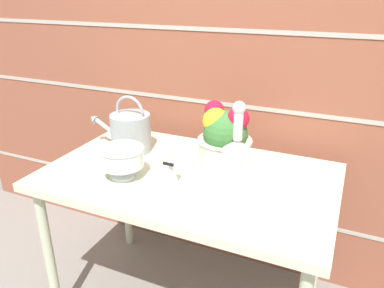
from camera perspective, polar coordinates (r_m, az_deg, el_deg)
The scene contains 7 objects.
brick_wall at distance 1.90m, azimuth 5.66°, elevation 11.58°, with size 3.60×0.08×2.20m.
patio_table at distance 1.62m, azimuth -0.54°, elevation -6.73°, with size 1.21×0.74×0.74m.
watering_can at distance 1.79m, azimuth -9.40°, elevation 1.88°, with size 0.33×0.19×0.27m.
crystal_pedestal_bowl at distance 1.54m, azimuth -10.62°, elevation -2.06°, with size 0.18×0.18×0.13m.
flower_planter at distance 1.62m, azimuth 4.94°, elevation 0.99°, with size 0.24×0.24×0.28m.
glass_decanter at distance 1.43m, azimuth 6.80°, elevation -2.42°, with size 0.11×0.11×0.35m.
figurine_vase at distance 1.44m, azimuth -3.24°, elevation -4.26°, with size 0.08×0.08×0.18m.
Camera 1 is at (0.59, -1.28, 1.47)m, focal length 35.00 mm.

